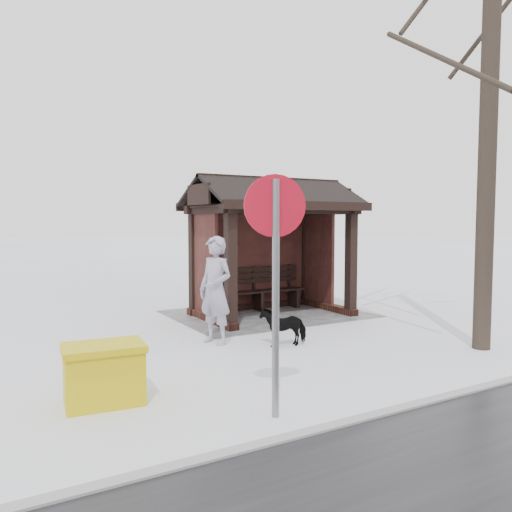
# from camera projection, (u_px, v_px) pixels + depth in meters

# --- Properties ---
(ground) EXTENTS (120.00, 120.00, 0.00)m
(ground) POSITION_uv_depth(u_px,v_px,m) (272.00, 315.00, 11.20)
(ground) COLOR white
(ground) RESTS_ON ground
(kerb) EXTENTS (120.00, 0.15, 0.06)m
(kerb) POSITION_uv_depth(u_px,v_px,m) (496.00, 385.00, 6.44)
(kerb) COLOR gray
(kerb) RESTS_ON ground
(trampled_patch) EXTENTS (4.20, 3.20, 0.02)m
(trampled_patch) POSITION_uv_depth(u_px,v_px,m) (268.00, 314.00, 11.37)
(trampled_patch) COLOR gray
(trampled_patch) RESTS_ON ground
(bus_shelter) EXTENTS (3.60, 2.40, 3.09)m
(bus_shelter) POSITION_uv_depth(u_px,v_px,m) (269.00, 219.00, 11.18)
(bus_shelter) COLOR #341913
(bus_shelter) RESTS_ON ground
(pedestrian) EXTENTS (0.66, 0.80, 1.86)m
(pedestrian) POSITION_uv_depth(u_px,v_px,m) (215.00, 290.00, 8.58)
(pedestrian) COLOR #958CA5
(pedestrian) RESTS_ON ground
(dog) EXTENTS (0.83, 0.51, 0.65)m
(dog) POSITION_uv_depth(u_px,v_px,m) (283.00, 326.00, 8.55)
(dog) COLOR black
(dog) RESTS_ON ground
(grit_bin) EXTENTS (0.97, 0.71, 0.70)m
(grit_bin) POSITION_uv_depth(u_px,v_px,m) (104.00, 374.00, 5.78)
(grit_bin) COLOR #C2A90B
(grit_bin) RESTS_ON ground
(road_sign) EXTENTS (0.64, 0.25, 2.62)m
(road_sign) POSITION_uv_depth(u_px,v_px,m) (275.00, 246.00, 5.30)
(road_sign) COLOR slate
(road_sign) RESTS_ON ground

